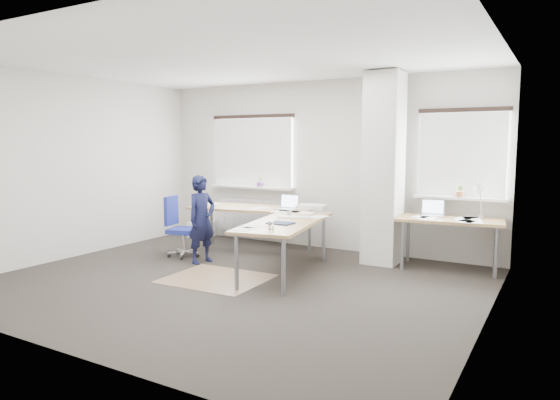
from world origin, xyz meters
The scene contains 8 objects.
ground centered at (0.00, 0.00, 0.00)m, with size 6.00×6.00×0.00m, color black.
room_shell centered at (0.18, 0.45, 1.75)m, with size 6.04×5.04×2.82m.
floor_mat centered at (-0.28, 0.01, 0.00)m, with size 1.29×1.09×0.01m, color #7F6145.
white_crate centered at (-2.34, 2.25, 0.14)m, with size 0.47×0.33×0.28m, color white.
desk_main centered at (-0.17, 1.19, 0.69)m, with size 2.82×2.63×0.96m.
desk_side centered at (2.25, 2.03, 0.69)m, with size 1.48×0.87×1.22m.
task_chair centered at (-1.53, 0.76, 0.26)m, with size 0.53×0.51×0.95m.
person centered at (-1.01, 0.62, 0.65)m, with size 0.47×0.31×1.30m, color black.
Camera 1 is at (3.62, -5.09, 1.78)m, focal length 32.00 mm.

